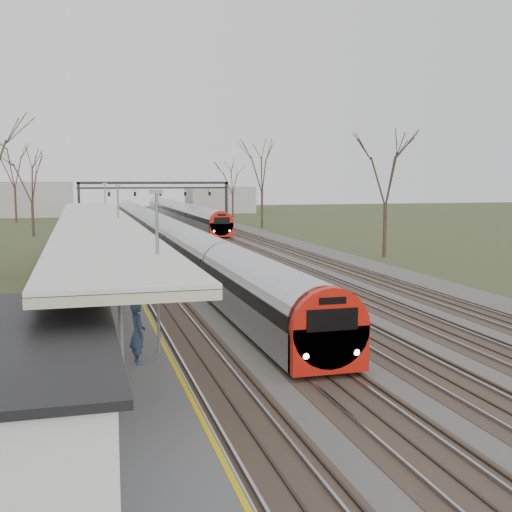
{
  "coord_description": "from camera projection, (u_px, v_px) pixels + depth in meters",
  "views": [
    {
      "loc": [
        -9.93,
        -5.43,
        6.36
      ],
      "look_at": [
        -0.26,
        29.77,
        2.0
      ],
      "focal_mm": 45.0,
      "sensor_mm": 36.0,
      "label": 1
    }
  ],
  "objects": [
    {
      "name": "train_near",
      "position": [
        159.0,
        230.0,
        62.88
      ],
      "size": [
        2.62,
        90.21,
        3.05
      ],
      "color": "#A6A9B0",
      "rests_on": "ground"
    },
    {
      "name": "passenger",
      "position": [
        138.0,
        333.0,
        18.6
      ],
      "size": [
        0.54,
        0.74,
        1.86
      ],
      "primitive_type": "imported",
      "rotation": [
        0.0,
        0.0,
        1.72
      ],
      "color": "#2C3B55",
      "rests_on": "platform"
    },
    {
      "name": "track_bed",
      "position": [
        191.0,
        246.0,
        61.28
      ],
      "size": [
        24.0,
        160.0,
        0.22
      ],
      "color": "#474442",
      "rests_on": "ground"
    },
    {
      "name": "tree_east_far",
      "position": [
        386.0,
        168.0,
        51.6
      ],
      "size": [
        5.0,
        5.0,
        10.3
      ],
      "color": "#2D231C",
      "rests_on": "ground"
    },
    {
      "name": "signal_gantry",
      "position": [
        155.0,
        190.0,
        89.43
      ],
      "size": [
        21.0,
        0.59,
        6.08
      ],
      "color": "black",
      "rests_on": "ground"
    },
    {
      "name": "platform",
      "position": [
        96.0,
        269.0,
        42.03
      ],
      "size": [
        3.5,
        69.0,
        1.0
      ],
      "primitive_type": "cube",
      "color": "#9E9B93",
      "rests_on": "ground"
    },
    {
      "name": "canopy",
      "position": [
        96.0,
        222.0,
        37.3
      ],
      "size": [
        4.1,
        50.0,
        3.11
      ],
      "color": "slate",
      "rests_on": "platform"
    },
    {
      "name": "train_far",
      "position": [
        179.0,
        212.0,
        96.3
      ],
      "size": [
        2.62,
        60.21,
        3.05
      ],
      "color": "#A6A9B0",
      "rests_on": "ground"
    }
  ]
}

